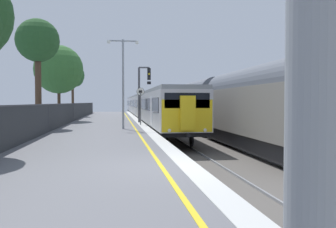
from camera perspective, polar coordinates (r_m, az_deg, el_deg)
The scene contains 9 objects.
ground at distance 10.56m, azimuth 15.57°, elevation -10.99°, with size 17.40×110.00×1.21m.
commuter_train_at_platform at distance 47.99m, azimuth -3.91°, elevation 1.37°, with size 2.83×60.12×3.81m.
freight_train_adjacent_track at distance 26.94m, azimuth 8.22°, elevation 1.50°, with size 2.60×29.11×4.65m.
signal_gantry at distance 30.27m, azimuth -4.15°, elevation 4.26°, with size 1.10×0.24×4.74m.
speed_limit_sign at distance 26.96m, azimuth -4.46°, elevation 2.06°, with size 0.59×0.08×2.83m.
platform_lamp_mid at distance 23.10m, azimuth -7.25°, elevation 6.03°, with size 2.00×0.20×5.77m.
background_tree_left at distance 34.23m, azimuth -17.19°, elevation 6.74°, with size 4.45×4.45×6.97m.
background_tree_centre at distance 26.18m, azimuth -20.31°, elevation 10.70°, with size 2.94×2.94×7.43m.
background_tree_right at distance 44.63m, azimuth -15.02°, elevation 5.87°, with size 2.83×2.83×6.39m.
Camera 1 is at (-1.53, -9.41, 1.74)m, focal length 37.84 mm.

